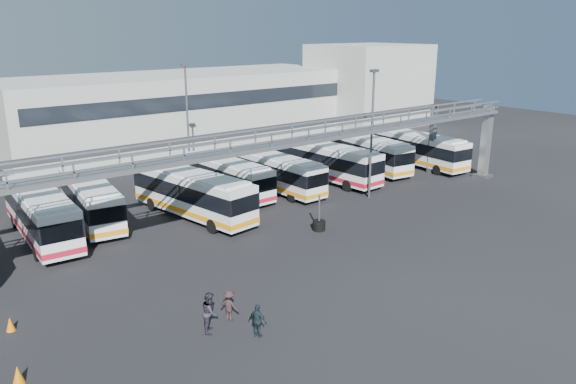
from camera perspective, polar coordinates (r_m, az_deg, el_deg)
ground at (r=33.37m, az=2.75°, el=-7.10°), size 140.00×140.00×0.00m
gantry at (r=36.06m, az=-3.32°, el=3.90°), size 51.40×5.15×7.10m
warehouse at (r=69.54m, az=-10.73°, el=8.46°), size 42.00×14.00×8.00m
building_right at (r=80.46m, az=8.16°, el=10.71°), size 14.00×12.00×11.00m
light_pole_mid at (r=44.67m, az=8.52°, el=6.48°), size 0.70×0.35×10.21m
light_pole_back at (r=51.60m, az=-10.19°, el=7.73°), size 0.70×0.35×10.21m
bus_2 at (r=39.51m, az=-23.82°, el=-1.88°), size 3.25×11.16×3.35m
bus_3 at (r=41.70m, az=-19.45°, el=-0.63°), size 3.89×10.64×3.16m
bus_4 at (r=40.84m, az=-9.66°, el=-0.07°), size 4.13×11.42×3.39m
bus_5 at (r=45.87m, az=-6.25°, el=1.66°), size 2.66×10.14×3.06m
bus_6 at (r=46.86m, az=-1.16°, el=2.09°), size 2.53×10.19×3.08m
bus_7 at (r=50.13m, az=4.04°, el=3.17°), size 3.09×11.09×3.33m
bus_8 at (r=54.49m, az=7.91°, el=4.11°), size 3.86×11.05×3.29m
bus_9 at (r=56.90m, az=13.20°, el=4.34°), size 3.40×10.91×3.26m
pedestrian_b at (r=26.12m, az=-7.90°, el=-11.99°), size 1.14×1.18×1.91m
pedestrian_c at (r=26.97m, az=-5.98°, el=-11.40°), size 0.96×1.14×1.53m
pedestrian_d at (r=25.57m, az=-3.08°, el=-12.96°), size 0.66×0.99×1.56m
cone_left at (r=25.14m, az=-25.74°, el=-16.38°), size 0.60×0.60×0.75m
cone_right at (r=29.10m, az=-26.38°, el=-11.93°), size 0.52×0.52×0.66m
tire_stack at (r=38.21m, az=3.16°, el=-3.31°), size 0.88×0.88×2.50m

